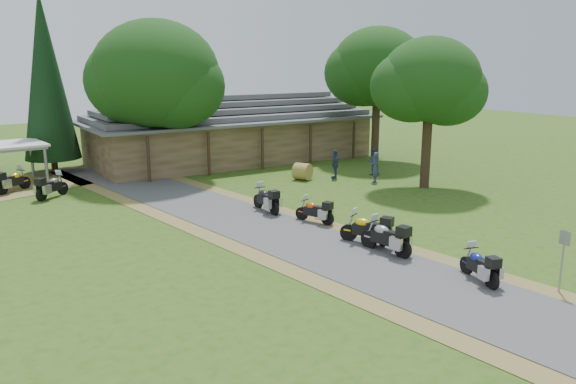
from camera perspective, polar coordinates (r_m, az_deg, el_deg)
ground at (r=20.01m, az=10.87°, el=-8.29°), size 120.00×120.00×0.00m
driveway at (r=22.60m, az=2.94°, el=-5.54°), size 51.95×51.95×0.00m
lodge at (r=42.20m, az=-5.72°, el=6.57°), size 21.40×9.40×4.90m
motorcycle_row_a at (r=19.97m, az=18.87°, el=-6.93°), size 1.08×1.91×1.24m
motorcycle_row_b at (r=21.90m, az=9.91°, el=-4.39°), size 1.02×2.16×1.42m
motorcycle_row_c at (r=22.83m, az=8.07°, el=-3.60°), size 1.55×2.15×1.42m
motorcycle_row_d at (r=25.66m, az=2.71°, el=-1.82°), size 1.19×1.89×1.23m
motorcycle_row_e at (r=27.52m, az=-2.26°, el=-0.62°), size 0.68×2.03×1.38m
motorcycle_carport_a at (r=35.32m, az=-26.16°, el=1.13°), size 2.06×1.77×1.41m
motorcycle_carport_b at (r=32.94m, az=-22.87°, el=0.64°), size 2.01×1.77×1.39m
person_a at (r=34.62m, az=8.82°, el=2.77°), size 0.76×0.75×2.19m
person_b at (r=36.89m, az=8.71°, el=3.30°), size 0.72×0.67×2.05m
person_c at (r=35.43m, az=4.80°, el=3.11°), size 0.69×0.76×2.18m
hay_bale at (r=35.02m, az=1.48°, el=2.09°), size 1.37×1.33×1.05m
sign_post at (r=19.93m, az=26.08°, el=-6.35°), size 0.37×0.06×2.08m
oak_lodge_left at (r=36.27m, az=-13.17°, el=9.62°), size 7.83×7.83×10.44m
oak_lodge_right at (r=41.79m, az=9.03°, el=10.65°), size 6.69×6.69×11.07m
oak_driveway at (r=33.30m, az=14.12°, el=8.97°), size 5.65×5.65×10.07m
cedar_near at (r=40.00m, az=-23.31°, el=10.11°), size 3.53×3.53×11.70m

